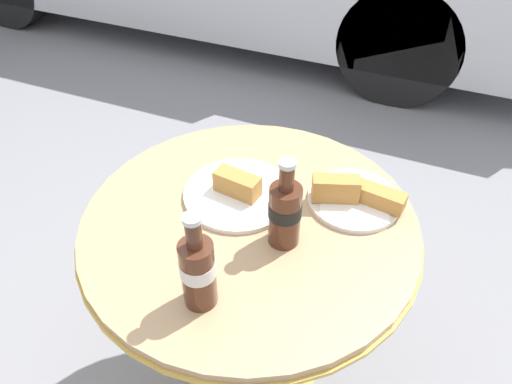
# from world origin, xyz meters

# --- Properties ---
(ground_plane) EXTENTS (30.00, 30.00, 0.00)m
(ground_plane) POSITION_xyz_m (0.00, 0.00, 0.00)
(ground_plane) COLOR gray
(bistro_table) EXTENTS (0.75, 0.75, 0.73)m
(bistro_table) POSITION_xyz_m (0.00, 0.00, 0.57)
(bistro_table) COLOR gold
(bistro_table) RESTS_ON ground_plane
(cola_bottle_left) EXTENTS (0.07, 0.07, 0.21)m
(cola_bottle_left) POSITION_xyz_m (0.09, -0.03, 0.81)
(cola_bottle_left) COLOR #4C2819
(cola_bottle_left) RESTS_ON bistro_table
(cola_bottle_right) EXTENTS (0.06, 0.06, 0.22)m
(cola_bottle_right) POSITION_xyz_m (0.00, -0.23, 0.81)
(cola_bottle_right) COLOR #4C2819
(cola_bottle_right) RESTS_ON bistro_table
(lunch_plate_near) EXTENTS (0.25, 0.25, 0.07)m
(lunch_plate_near) POSITION_xyz_m (-0.05, 0.06, 0.74)
(lunch_plate_near) COLOR silver
(lunch_plate_near) RESTS_ON bistro_table
(lunch_plate_far) EXTENTS (0.22, 0.21, 0.07)m
(lunch_plate_far) POSITION_xyz_m (0.20, 0.14, 0.75)
(lunch_plate_far) COLOR silver
(lunch_plate_far) RESTS_ON bistro_table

